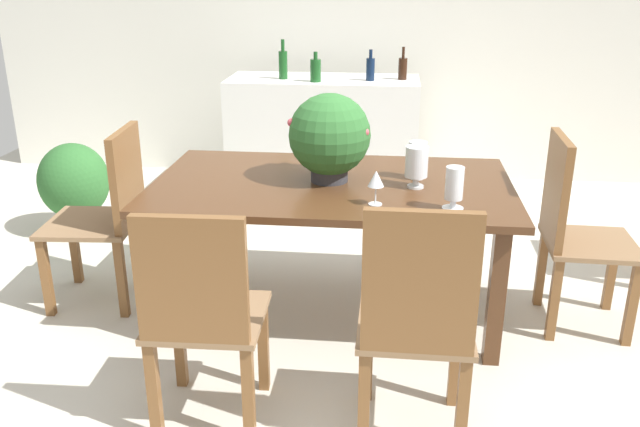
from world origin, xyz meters
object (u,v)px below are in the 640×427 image
chair_near_right (417,317)px  kitchen_counter (323,138)px  crystal_vase_right (454,186)px  wine_bottle_tall (283,64)px  wine_bottle_dark (403,68)px  potted_plant_floor (74,185)px  flower_centerpiece (330,136)px  chair_foot_end (572,225)px  crystal_vase_left (417,163)px  crystal_vase_center_near (418,156)px  chair_near_left (201,311)px  dining_table (332,198)px  wine_glass (376,180)px  wine_bottle_green (370,69)px  chair_head_end (110,208)px  wine_bottle_clear (316,70)px

chair_near_right → kitchen_counter: 3.04m
crystal_vase_right → wine_bottle_tall: size_ratio=0.68×
wine_bottle_dark → potted_plant_floor: 2.54m
flower_centerpiece → crystal_vase_right: (0.59, -0.37, -0.12)m
chair_foot_end → crystal_vase_left: (-0.79, -0.04, 0.31)m
flower_centerpiece → crystal_vase_center_near: (0.45, 0.09, -0.11)m
flower_centerpiece → chair_near_left: bearing=-110.3°
wine_bottle_tall → flower_centerpiece: bearing=-74.0°
dining_table → potted_plant_floor: 2.10m
crystal_vase_left → wine_bottle_dark: wine_bottle_dark is taller
chair_near_right → crystal_vase_center_near: bearing=-90.9°
crystal_vase_right → wine_glass: 0.35m
chair_near_left → crystal_vase_right: (0.99, 0.68, 0.31)m
chair_foot_end → crystal_vase_left: size_ratio=4.77×
wine_bottle_dark → wine_bottle_green: size_ratio=1.06×
chair_head_end → flower_centerpiece: size_ratio=2.17×
crystal_vase_center_near → wine_bottle_green: (-0.31, 1.76, 0.18)m
crystal_vase_center_near → crystal_vase_left: bearing=-93.7°
crystal_vase_center_near → wine_glass: 0.47m
crystal_vase_center_near → crystal_vase_right: (0.15, -0.46, -0.01)m
chair_foot_end → potted_plant_floor: 3.22m
dining_table → crystal_vase_right: (0.58, -0.35, 0.20)m
chair_head_end → chair_near_left: bearing=33.2°
chair_near_left → crystal_vase_left: bearing=-131.6°
chair_near_right → wine_bottle_dark: wine_bottle_dark is taller
chair_near_right → crystal_vase_right: bearing=-103.9°
flower_centerpiece → kitchen_counter: size_ratio=0.30×
chair_near_left → potted_plant_floor: 2.45m
chair_near_right → chair_near_left: size_ratio=1.05×
wine_bottle_green → flower_centerpiece: bearing=-94.1°
chair_near_right → crystal_vase_right: (0.17, 0.68, 0.29)m
crystal_vase_center_near → wine_bottle_dark: 1.85m
chair_near_right → wine_glass: chair_near_right is taller
wine_bottle_clear → crystal_vase_right: bearing=-67.8°
wine_glass → potted_plant_floor: wine_glass is taller
chair_near_right → chair_near_left: bearing=0.2°
wine_bottle_green → wine_bottle_clear: (-0.41, -0.10, -0.00)m
flower_centerpiece → chair_head_end: bearing=-179.3°
wine_bottle_green → chair_foot_end: bearing=-59.7°
crystal_vase_right → dining_table: bearing=148.9°
chair_head_end → chair_near_left: chair_head_end is taller
dining_table → kitchen_counter: kitchen_counter is taller
dining_table → kitchen_counter: (-0.25, 1.94, -0.18)m
flower_centerpiece → wine_glass: size_ratio=2.74×
crystal_vase_center_near → flower_centerpiece: bearing=-168.9°
flower_centerpiece → kitchen_counter: (-0.23, 1.92, -0.49)m
crystal_vase_left → chair_head_end: bearing=178.3°
kitchen_counter → wine_bottle_tall: (-0.30, -0.06, 0.59)m
chair_head_end → wine_bottle_tall: wine_bottle_tall is taller
flower_centerpiece → crystal_vase_right: size_ratio=2.22×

